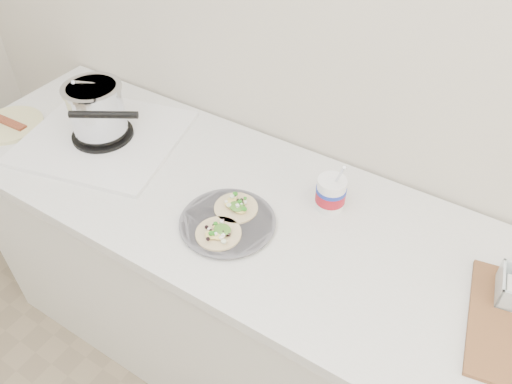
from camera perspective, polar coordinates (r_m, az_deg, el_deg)
The scene contains 5 objects.
counter at distance 1.74m, azimuth 4.89°, elevation -14.28°, with size 2.44×0.66×0.90m.
stove at distance 1.72m, azimuth -17.48°, elevation 7.91°, with size 0.59×0.56×0.24m.
taco_plate at distance 1.38m, azimuth -3.28°, elevation -3.24°, with size 0.27×0.27×0.04m.
tub at distance 1.41m, azimuth 8.68°, elevation 0.13°, with size 0.09×0.09×0.19m.
bacon_plate at distance 1.94m, azimuth -26.30°, elevation 6.91°, with size 0.22×0.22×0.02m.
Camera 1 is at (0.38, 0.55, 1.90)m, focal length 35.00 mm.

